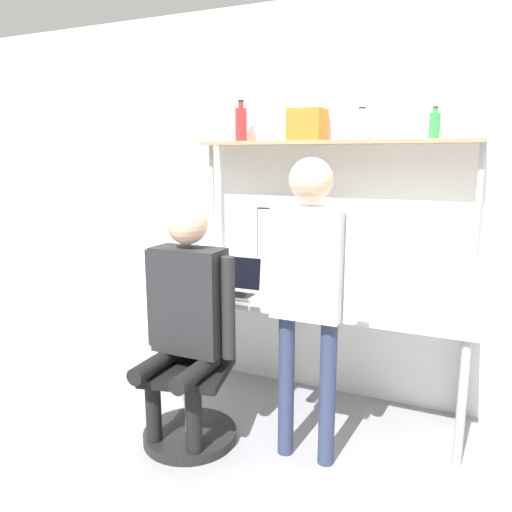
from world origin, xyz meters
The scene contains 14 objects.
ground_plane centered at (0.00, 0.00, 0.00)m, with size 12.00×12.00×0.00m, color gray.
wall_back centered at (0.00, 0.70, 1.35)m, with size 8.00×0.06×2.70m.
desk centered at (0.00, 0.35, 0.70)m, with size 1.91×0.65×0.78m.
shelf_unit centered at (0.00, 0.53, 1.53)m, with size 1.81×0.27×1.78m.
monitor centered at (-0.25, 0.55, 1.09)m, with size 0.56×0.19×0.56m.
laptop centered at (-0.55, 0.26, 0.85)m, with size 0.32×0.25×0.25m.
cell_phone centered at (-0.30, 0.19, 0.78)m, with size 0.07×0.15×0.01m.
office_chair centered at (-0.60, -0.28, 0.28)m, with size 0.56×0.56×0.92m.
person_seated centered at (-0.59, -0.32, 0.85)m, with size 0.59×0.48×1.43m.
person_standing centered at (0.10, -0.20, 1.07)m, with size 0.54×0.23×1.68m.
bottle_green centered at (0.62, 0.53, 1.86)m, with size 0.07×0.07×0.18m.
bottle_red centered at (-0.65, 0.53, 1.90)m, with size 0.08×0.08×0.28m.
bottle_clear centered at (0.18, 0.53, 1.87)m, with size 0.09×0.09×0.20m.
storage_box centered at (-0.17, 0.53, 1.88)m, with size 0.22×0.22×0.20m.
Camera 1 is at (0.91, -2.65, 1.68)m, focal length 35.00 mm.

